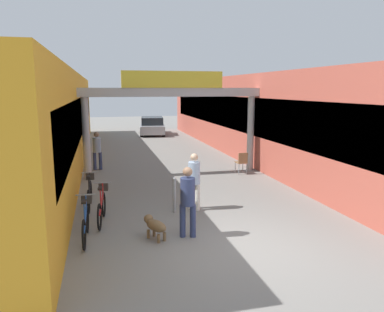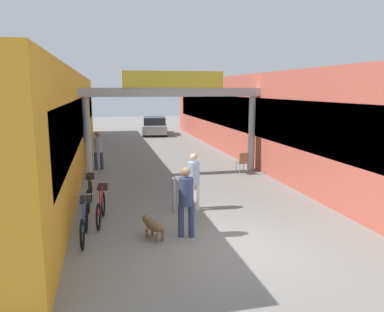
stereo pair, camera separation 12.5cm
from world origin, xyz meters
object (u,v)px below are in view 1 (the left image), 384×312
Objects in this scene: bicycle_black_third at (90,192)px; bicycle_blue_nearest at (86,221)px; pedestrian_carrying_crate at (97,148)px; cafe_chair_wood_nearer at (242,161)px; dog_on_leash at (155,225)px; parked_car_silver at (152,126)px; pedestrian_with_dog at (188,198)px; bollard_post_metal at (174,195)px; pedestrian_companion at (194,178)px; bicycle_red_second at (102,205)px.

bicycle_blue_nearest is at bearing -90.77° from bicycle_black_third.
pedestrian_carrying_crate is 1.82× the size of cafe_chair_wood_nearer.
bicycle_black_third reaches higher than dog_on_leash.
bicycle_blue_nearest is at bearing -102.19° from parked_car_silver.
pedestrian_with_dog is 20.12m from parked_car_silver.
bollard_post_metal reaches higher than bicycle_black_third.
pedestrian_companion is at bearing 26.76° from bicycle_blue_nearest.
pedestrian_with_dog is 0.99× the size of bicycle_blue_nearest.
pedestrian_carrying_crate is 0.39× the size of parked_car_silver.
bicycle_blue_nearest is (-2.94, -1.48, -0.49)m from pedestrian_companion.
dog_on_leash is 1.92m from bollard_post_metal.
bicycle_blue_nearest is (-0.24, -7.68, -0.49)m from pedestrian_carrying_crate.
pedestrian_with_dog is 1.86m from bollard_post_metal.
bicycle_black_third is 0.40× the size of parked_car_silver.
bicycle_blue_nearest is at bearing -150.03° from bollard_post_metal.
bicycle_blue_nearest is at bearing -91.78° from pedestrian_carrying_crate.
parked_car_silver is (3.86, 18.49, 0.21)m from bicycle_red_second.
bollard_post_metal is 1.13× the size of cafe_chair_wood_nearer.
pedestrian_with_dog is at bearing -75.79° from pedestrian_carrying_crate.
bicycle_black_third is at bearing -103.77° from parked_car_silver.
cafe_chair_wood_nearer is at bearing 42.31° from bicycle_blue_nearest.
pedestrian_companion is 0.39× the size of parked_car_silver.
pedestrian_carrying_crate is at bearing 104.21° from pedestrian_with_dog.
pedestrian_with_dog reaches higher than bicycle_black_third.
cafe_chair_wood_nearer is (2.97, 3.90, -0.39)m from pedestrian_companion.
parked_car_silver is at bearing 76.23° from bicycle_black_third.
pedestrian_companion reaches higher than bicycle_red_second.
bicycle_blue_nearest is 1.15m from bicycle_red_second.
pedestrian_with_dog is 1.88× the size of cafe_chair_wood_nearer.
parked_car_silver is (-1.69, 14.18, 0.10)m from cafe_chair_wood_nearer.
bollard_post_metal is at bearing -167.33° from pedestrian_companion.
cafe_chair_wood_nearer is at bearing 26.53° from bicycle_black_third.
bicycle_blue_nearest is 2.70m from bollard_post_metal.
dog_on_leash is (-0.77, 0.07, -0.62)m from pedestrian_with_dog.
pedestrian_companion reaches higher than bollard_post_metal.
dog_on_leash is at bearing -51.79° from bicycle_red_second.
bicycle_red_second is 1.41m from bicycle_black_third.
parked_car_silver is (4.20, 17.12, 0.21)m from bicycle_black_third.
dog_on_leash is at bearing -14.32° from bicycle_blue_nearest.
dog_on_leash is at bearing 175.08° from pedestrian_with_dog.
pedestrian_with_dog is at bearing -4.92° from dog_on_leash.
pedestrian_companion is at bearing 53.09° from dog_on_leash.
pedestrian_with_dog reaches higher than bicycle_red_second.
cafe_chair_wood_nearer is (3.58, 4.04, 0.03)m from bollard_post_metal.
dog_on_leash is 3.22m from bicycle_black_third.
bicycle_blue_nearest is at bearing 165.68° from dog_on_leash.
bicycle_black_third is at bearing 117.85° from dog_on_leash.
bicycle_red_second is at bearing -142.19° from cafe_chair_wood_nearer.
bicycle_red_second is at bearing -172.37° from bollard_post_metal.
bicycle_black_third is at bearing 161.64° from pedestrian_companion.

